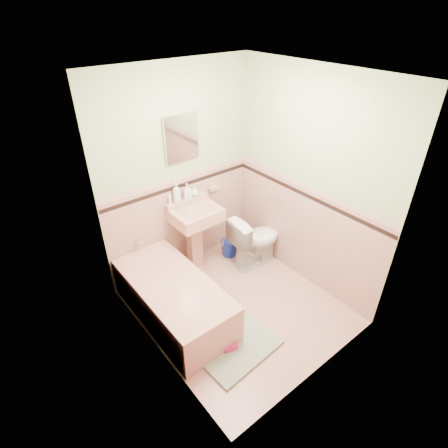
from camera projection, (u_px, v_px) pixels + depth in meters
floor at (238, 306)px, 4.11m from camera, size 2.20×2.20×0.00m
ceiling at (244, 74)px, 2.77m from camera, size 2.20×2.20×0.00m
wall_back at (179, 175)px, 4.17m from camera, size 2.50×0.00×2.50m
wall_front at (335, 271)px, 2.72m from camera, size 2.50×0.00×2.50m
wall_left at (147, 252)px, 2.92m from camera, size 0.00×2.50×2.50m
wall_right at (308, 184)px, 3.97m from camera, size 0.00×2.50×2.50m
wainscot_back at (183, 223)px, 4.51m from camera, size 2.00×0.00×2.00m
wainscot_front at (321, 329)px, 3.07m from camera, size 2.00×0.00×2.00m
wainscot_left at (157, 308)px, 3.27m from camera, size 0.00×2.20×2.20m
wainscot_right at (301, 233)px, 4.31m from camera, size 0.00×2.20×2.20m
accent_back at (180, 186)px, 4.23m from camera, size 2.00×0.00×2.00m
accent_front at (330, 283)px, 2.80m from camera, size 2.00×0.00×2.00m
accent_left at (151, 264)px, 3.00m from camera, size 0.00×2.20×2.20m
accent_right at (306, 195)px, 4.03m from camera, size 0.00×2.20×2.20m
cap_back at (180, 178)px, 4.17m from camera, size 2.00×0.00×2.00m
cap_front at (332, 273)px, 2.75m from camera, size 2.00×0.00×2.00m
cap_left at (150, 254)px, 2.94m from camera, size 0.00×2.20×2.20m
cap_right at (307, 187)px, 3.97m from camera, size 0.00×2.20×2.20m
bathtub at (174, 300)px, 3.88m from camera, size 0.70×1.50×0.45m
tub_faucet at (138, 240)px, 4.14m from camera, size 0.04×0.12×0.04m
sink at (197, 240)px, 4.47m from camera, size 0.57×0.48×0.89m
sink_faucet at (188, 200)px, 4.29m from camera, size 0.02×0.02×0.10m
medicine_cabinet at (181, 138)px, 3.93m from camera, size 0.42×0.04×0.52m
soap_dish at (213, 188)px, 4.55m from camera, size 0.12×0.07×0.04m
soap_bottle_left at (176, 193)px, 4.18m from camera, size 0.12×0.12×0.25m
soap_bottle_mid at (187, 191)px, 4.27m from camera, size 0.11×0.11×0.19m
soap_bottle_right at (194, 191)px, 4.34m from camera, size 0.11×0.11×0.14m
tube at (170, 200)px, 4.17m from camera, size 0.04×0.04×0.12m
toilet at (256, 240)px, 4.63m from camera, size 0.72×0.45×0.71m
bucket at (229, 248)px, 4.88m from camera, size 0.28×0.28×0.23m
bath_mat at (238, 348)px, 3.61m from camera, size 0.85×0.60×0.03m
shoe at (231, 347)px, 3.56m from camera, size 0.15×0.10×0.06m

